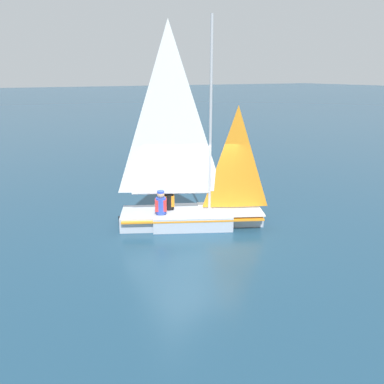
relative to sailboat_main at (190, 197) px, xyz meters
name	(u,v)px	position (x,y,z in m)	size (l,w,h in m)	color
ground_plane	(192,224)	(-0.03, -0.06, -0.87)	(260.00, 260.00, 0.00)	navy
sailboat_main	(190,197)	(0.00, 0.00, 0.00)	(3.04, 4.43, 5.98)	#B2BCCC
sailor_helm	(169,204)	(0.43, 0.51, -0.25)	(0.40, 0.42, 1.16)	black
sailor_crew	(161,208)	(0.17, 0.89, -0.24)	(0.40, 0.42, 1.16)	black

